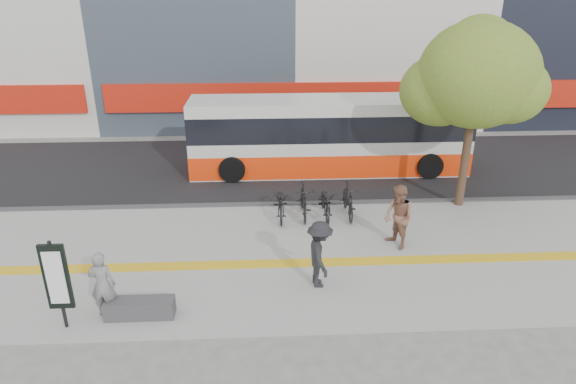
{
  "coord_description": "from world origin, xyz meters",
  "views": [
    {
      "loc": [
        0.37,
        -10.98,
        7.3
      ],
      "look_at": [
        1.02,
        2.0,
        1.82
      ],
      "focal_mm": 31.02,
      "sensor_mm": 36.0,
      "label": 1
    }
  ],
  "objects_px": {
    "signboard": "(57,278)",
    "bus": "(329,137)",
    "bench": "(140,308)",
    "seated_woman": "(103,284)",
    "pedestrian_dark": "(320,254)",
    "street_tree": "(475,77)",
    "pedestrian_tan": "(398,217)"
  },
  "relations": [
    {
      "from": "street_tree",
      "to": "bench",
      "type": "bearing_deg",
      "value": -148.38
    },
    {
      "from": "bench",
      "to": "signboard",
      "type": "distance_m",
      "value": 1.94
    },
    {
      "from": "seated_woman",
      "to": "pedestrian_dark",
      "type": "height_order",
      "value": "pedestrian_dark"
    },
    {
      "from": "street_tree",
      "to": "seated_woman",
      "type": "relative_size",
      "value": 3.79
    },
    {
      "from": "bus",
      "to": "pedestrian_tan",
      "type": "distance_m",
      "value": 6.82
    },
    {
      "from": "street_tree",
      "to": "bus",
      "type": "xyz_separation_m",
      "value": [
        -4.15,
        3.68,
        -3.05
      ]
    },
    {
      "from": "bench",
      "to": "seated_woman",
      "type": "distance_m",
      "value": 1.01
    },
    {
      "from": "bus",
      "to": "pedestrian_tan",
      "type": "height_order",
      "value": "bus"
    },
    {
      "from": "street_tree",
      "to": "bus",
      "type": "relative_size",
      "value": 0.56
    },
    {
      "from": "bench",
      "to": "bus",
      "type": "height_order",
      "value": "bus"
    },
    {
      "from": "pedestrian_dark",
      "to": "seated_woman",
      "type": "bearing_deg",
      "value": 95.04
    },
    {
      "from": "street_tree",
      "to": "signboard",
      "type": "bearing_deg",
      "value": -150.93
    },
    {
      "from": "street_tree",
      "to": "pedestrian_dark",
      "type": "height_order",
      "value": "street_tree"
    },
    {
      "from": "street_tree",
      "to": "pedestrian_tan",
      "type": "bearing_deg",
      "value": -134.44
    },
    {
      "from": "signboard",
      "to": "bus",
      "type": "distance_m",
      "value": 12.34
    },
    {
      "from": "bench",
      "to": "pedestrian_dark",
      "type": "height_order",
      "value": "pedestrian_dark"
    },
    {
      "from": "bus",
      "to": "pedestrian_dark",
      "type": "height_order",
      "value": "bus"
    },
    {
      "from": "bench",
      "to": "pedestrian_tan",
      "type": "xyz_separation_m",
      "value": [
        6.82,
        3.0,
        0.74
      ]
    },
    {
      "from": "bench",
      "to": "pedestrian_dark",
      "type": "xyz_separation_m",
      "value": [
        4.32,
        1.11,
        0.67
      ]
    },
    {
      "from": "bus",
      "to": "seated_woman",
      "type": "bearing_deg",
      "value": -123.83
    },
    {
      "from": "pedestrian_tan",
      "to": "pedestrian_dark",
      "type": "height_order",
      "value": "pedestrian_tan"
    },
    {
      "from": "signboard",
      "to": "bus",
      "type": "xyz_separation_m",
      "value": [
        7.23,
        10.01,
        0.1
      ]
    },
    {
      "from": "signboard",
      "to": "seated_woman",
      "type": "distance_m",
      "value": 1.01
    },
    {
      "from": "bench",
      "to": "street_tree",
      "type": "relative_size",
      "value": 0.25
    },
    {
      "from": "bench",
      "to": "pedestrian_dark",
      "type": "distance_m",
      "value": 4.51
    },
    {
      "from": "bench",
      "to": "seated_woman",
      "type": "bearing_deg",
      "value": 172.04
    },
    {
      "from": "street_tree",
      "to": "bus",
      "type": "bearing_deg",
      "value": 138.48
    },
    {
      "from": "signboard",
      "to": "pedestrian_tan",
      "type": "xyz_separation_m",
      "value": [
        8.42,
        3.31,
        -0.32
      ]
    },
    {
      "from": "bench",
      "to": "street_tree",
      "type": "height_order",
      "value": "street_tree"
    },
    {
      "from": "bus",
      "to": "seated_woman",
      "type": "height_order",
      "value": "bus"
    },
    {
      "from": "street_tree",
      "to": "seated_woman",
      "type": "height_order",
      "value": "street_tree"
    },
    {
      "from": "bus",
      "to": "pedestrian_dark",
      "type": "distance_m",
      "value": 8.7
    }
  ]
}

